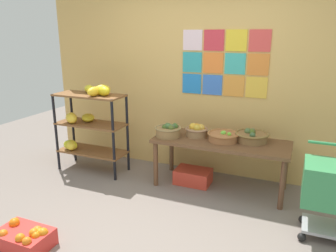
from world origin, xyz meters
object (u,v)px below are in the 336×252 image
Objects in this scene: banana_shelf_unit at (88,119)px; shopping_cart at (335,188)px; fruit_basket_right at (252,136)px; fruit_basket_centre at (223,136)px; fruit_basket_back_right at (197,130)px; display_table at (221,146)px; fruit_basket_back_left at (168,131)px; orange_crate_foreground at (25,238)px; produce_crate_under_table at (193,176)px.

shopping_cart is (3.07, -0.46, -0.23)m from banana_shelf_unit.
fruit_basket_centre is at bearing -159.52° from fruit_basket_right.
fruit_basket_centre is at bearing -9.21° from fruit_basket_back_right.
fruit_basket_back_left is (-0.66, -0.10, 0.15)m from display_table.
fruit_basket_centre is at bearing 54.24° from orange_crate_foreground.
fruit_basket_right is 1.18m from shopping_cart.
banana_shelf_unit reaches higher than produce_crate_under_table.
fruit_basket_back_left is 0.74× the size of produce_crate_under_table.
shopping_cart is (1.24, -0.63, -0.04)m from display_table.
shopping_cart is at bearing -27.07° from display_table.
display_table is 3.31× the size of orange_crate_foreground.
shopping_cart is (0.89, -0.75, -0.17)m from fruit_basket_right.
fruit_basket_back_left is 2.00m from orange_crate_foreground.
fruit_basket_back_right reaches higher than orange_crate_foreground.
fruit_basket_back_right is at bearing -174.68° from fruit_basket_right.
fruit_basket_right is at bearing 12.32° from fruit_basket_back_left.
produce_crate_under_table is (0.32, 0.08, -0.61)m from fruit_basket_back_left.
display_table is 0.13m from fruit_basket_centre.
display_table is 1.88× the size of shopping_cart.
banana_shelf_unit is at bearing -171.36° from fruit_basket_back_right.
orange_crate_foreground is at bearing -143.17° from shopping_cart.
shopping_cart is at bearing -8.53° from banana_shelf_unit.
fruit_basket_back_left reaches higher than fruit_basket_back_right.
banana_shelf_unit is 1.85m from display_table.
banana_shelf_unit is at bearing -172.39° from fruit_basket_right.
fruit_basket_back_left reaches higher than fruit_basket_right.
fruit_basket_centre is 0.36m from fruit_basket_back_right.
orange_crate_foreground is (-0.67, -1.78, -0.61)m from fruit_basket_back_left.
fruit_basket_centre is 0.70m from produce_crate_under_table.
fruit_basket_right is 0.68m from fruit_basket_back_right.
produce_crate_under_table is 0.91× the size of orange_crate_foreground.
produce_crate_under_table is at bearing 5.72° from banana_shelf_unit.
banana_shelf_unit reaches higher than fruit_basket_right.
banana_shelf_unit reaches higher than fruit_basket_back_left.
fruit_basket_back_left reaches higher than fruit_basket_centre.
fruit_basket_back_left is (-1.01, -0.22, 0.01)m from fruit_basket_right.
fruit_basket_right is 2.68m from orange_crate_foreground.
fruit_basket_right is at bearing 20.48° from fruit_basket_centre.
fruit_basket_right is 1.03m from fruit_basket_back_left.
fruit_basket_back_left reaches higher than display_table.
shopping_cart is at bearing -21.10° from produce_crate_under_table.
orange_crate_foreground is at bearing -125.76° from fruit_basket_centre.
banana_shelf_unit reaches higher than orange_crate_foreground.
shopping_cart is (1.90, -0.53, -0.19)m from fruit_basket_back_left.
fruit_basket_back_left is at bearing -154.49° from fruit_basket_back_right.
fruit_basket_right is 1.06× the size of fruit_basket_centre.
fruit_basket_right is 1.39× the size of fruit_basket_back_right.
fruit_basket_right is 0.47× the size of shopping_cart.
shopping_cart is (1.57, -0.69, -0.18)m from fruit_basket_back_right.
fruit_basket_back_left is at bearing -166.15° from produce_crate_under_table.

